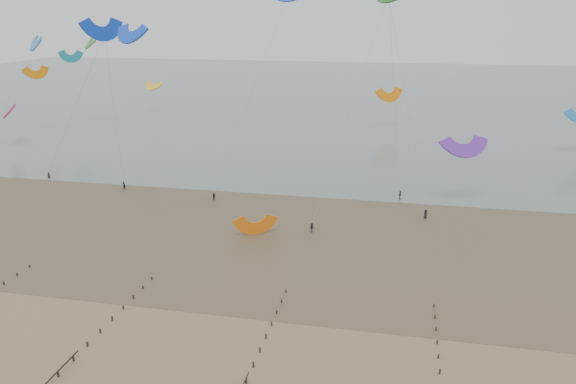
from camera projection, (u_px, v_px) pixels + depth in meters
The scene contains 6 objects.
ground at pixel (226, 342), 59.73m from camera, with size 500.00×500.00×0.00m, color brown.
sea_and_shore at pixel (266, 224), 92.58m from camera, with size 500.00×665.00×0.03m.
kitesurfer_lead at pixel (124, 185), 110.36m from camera, with size 0.66×0.43×1.80m, color black.
kitesurfers at pixel (448, 205), 99.23m from camera, with size 126.50×30.90×1.83m.
grounded_kite at pixel (256, 234), 88.59m from camera, with size 6.06×3.17×4.62m, color orange, non-canonical shape.
kites_airborne at pixel (296, 65), 139.74m from camera, with size 210.03×110.45×40.16m.
Camera 1 is at (16.89, -49.56, 33.53)m, focal length 35.00 mm.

